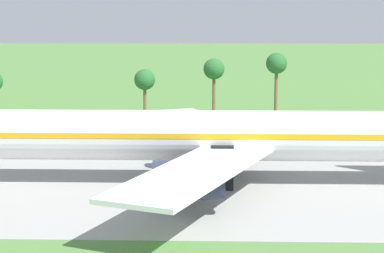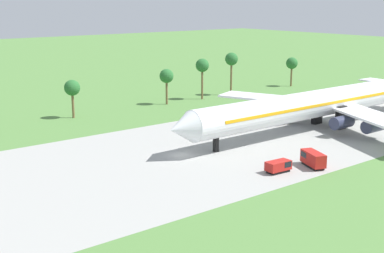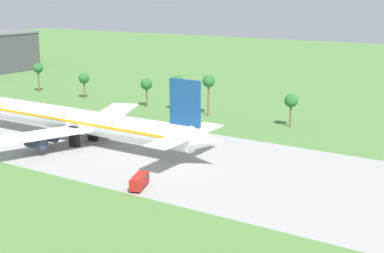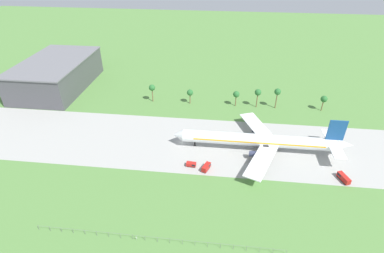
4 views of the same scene
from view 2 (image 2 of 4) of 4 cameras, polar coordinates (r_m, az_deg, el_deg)
ground_plane at (r=92.82m, az=-1.18°, el=-3.10°), size 600.00×600.00×0.00m
taxiway_strip at (r=92.82m, az=-1.18°, el=-3.10°), size 320.00×44.00×0.02m
jet_airliner at (r=115.21m, az=13.93°, el=2.50°), size 78.99×52.68×17.81m
fuel_truck at (r=84.82m, az=9.27°, el=-4.18°), size 4.20×2.28×1.82m
catering_van at (r=88.49m, az=12.75°, el=-3.36°), size 3.72×5.43×2.51m
palm_tree_row at (r=137.68m, az=-2.32°, el=5.75°), size 99.63×3.60×11.98m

